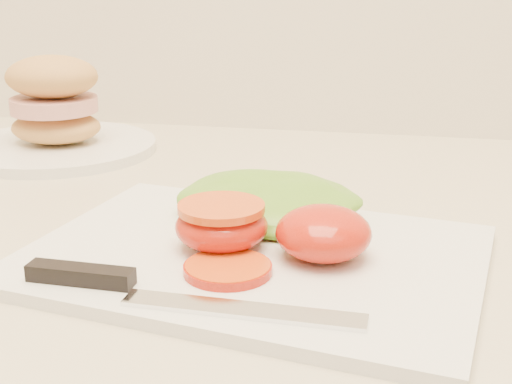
# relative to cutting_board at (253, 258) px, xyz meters

# --- Properties ---
(cutting_board) EXTENTS (0.38, 0.30, 0.01)m
(cutting_board) POSITION_rel_cutting_board_xyz_m (0.00, 0.00, 0.00)
(cutting_board) COLOR white
(cutting_board) RESTS_ON counter
(tomato_half_dome) EXTENTS (0.07, 0.07, 0.04)m
(tomato_half_dome) POSITION_rel_cutting_board_xyz_m (0.05, -0.00, 0.02)
(tomato_half_dome) COLOR red
(tomato_half_dome) RESTS_ON cutting_board
(tomato_half_cut) EXTENTS (0.07, 0.07, 0.04)m
(tomato_half_cut) POSITION_rel_cutting_board_xyz_m (-0.03, 0.00, 0.02)
(tomato_half_cut) COLOR red
(tomato_half_cut) RESTS_ON cutting_board
(tomato_slice_0) EXTENTS (0.06, 0.06, 0.01)m
(tomato_slice_0) POSITION_rel_cutting_board_xyz_m (-0.01, -0.04, 0.01)
(tomato_slice_0) COLOR #E05B1C
(tomato_slice_0) RESTS_ON cutting_board
(lettuce_leaf_0) EXTENTS (0.16, 0.11, 0.03)m
(lettuce_leaf_0) POSITION_rel_cutting_board_xyz_m (-0.00, 0.07, 0.02)
(lettuce_leaf_0) COLOR #5D9928
(lettuce_leaf_0) RESTS_ON cutting_board
(knife) EXTENTS (0.24, 0.04, 0.01)m
(knife) POSITION_rel_cutting_board_xyz_m (-0.06, -0.09, 0.01)
(knife) COLOR silver
(knife) RESTS_ON cutting_board
(sandwich_plate) EXTENTS (0.24, 0.24, 0.12)m
(sandwich_plate) POSITION_rel_cutting_board_xyz_m (-0.30, 0.28, 0.04)
(sandwich_plate) COLOR white
(sandwich_plate) RESTS_ON counter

